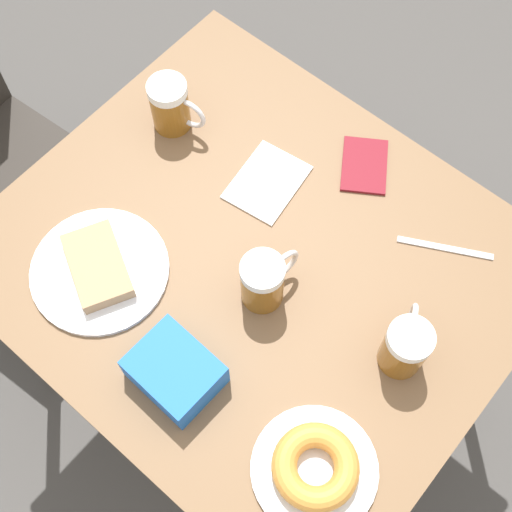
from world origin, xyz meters
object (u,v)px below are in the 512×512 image
Objects in this scene: blue_pouch at (175,372)px; beer_mug_center at (264,281)px; plate_with_cake at (99,269)px; napkin_folded at (267,182)px; beer_mug_left at (171,106)px; fork at (445,248)px; plate_with_donut at (315,468)px; beer_mug_right at (405,346)px; passport_near_edge at (364,165)px.

beer_mug_center is at bearing -3.31° from blue_pouch.
napkin_folded is at bearing -17.89° from plate_with_cake.
fork is (0.12, -0.58, -0.06)m from beer_mug_left.
beer_mug_center is 0.22m from blue_pouch.
beer_mug_center is 0.82× the size of blue_pouch.
plate_with_cake is 1.22× the size of plate_with_donut.
plate_with_cake is 0.36m from napkin_folded.
beer_mug_left is at bearing 20.60° from plate_with_cake.
beer_mug_left is 0.60m from fork.
beer_mug_right is 0.42m from napkin_folded.
beer_mug_right is at bearing -99.44° from beer_mug_left.
beer_mug_left is 0.40m from passport_near_edge.
plate_with_cake is 1.75× the size of blue_pouch.
passport_near_edge is (0.50, -0.23, -0.01)m from plate_with_cake.
beer_mug_center reaches higher than passport_near_edge.
beer_mug_right is at bearing -44.10° from blue_pouch.
blue_pouch is at bearing 135.90° from beer_mug_right.
beer_mug_left is 0.53m from blue_pouch.
blue_pouch is (-0.05, -0.24, 0.02)m from plate_with_cake.
beer_mug_right reaches higher than fork.
plate_with_donut is 0.74m from beer_mug_left.
beer_mug_left and beer_mug_center have the same top height.
blue_pouch is (-0.28, 0.27, -0.02)m from beer_mug_right.
beer_mug_right is at bearing 1.41° from plate_with_donut.
napkin_folded is at bearing 48.07° from plate_with_donut.
blue_pouch is (-0.55, -0.01, 0.03)m from passport_near_edge.
blue_pouch is at bearing -136.17° from beer_mug_left.
beer_mug_left is at bearing 93.68° from napkin_folded.
beer_mug_right is 0.24m from fork.
beer_mug_center is (0.18, 0.26, 0.04)m from plate_with_donut.
plate_with_cake is at bearing 134.66° from fork.
fork is 0.23m from passport_near_edge.
napkin_folded is (0.18, 0.15, -0.06)m from beer_mug_center.
plate_with_cake is 0.55m from passport_near_edge.
beer_mug_left is (0.35, 0.64, 0.04)m from plate_with_donut.
plate_with_cake reaches higher than fork.
plate_with_donut is 1.36× the size of passport_near_edge.
plate_with_cake is 2.13× the size of beer_mug_center.
fork is at bearing -102.09° from passport_near_edge.
fork is at bearing -45.34° from plate_with_cake.
beer_mug_left is at bearing 80.56° from beer_mug_right.
plate_with_donut is at bearing -131.93° from napkin_folded.
plate_with_cake is 1.66× the size of passport_near_edge.
beer_mug_left reaches higher than fork.
napkin_folded is at bearing -86.32° from beer_mug_left.
beer_mug_left is 0.82× the size of blue_pouch.
beer_mug_right is 0.76× the size of passport_near_edge.
beer_mug_left is at bearing 101.80° from fork.
beer_mug_left is 0.73× the size of fork.
plate_with_donut is at bearing -83.35° from blue_pouch.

